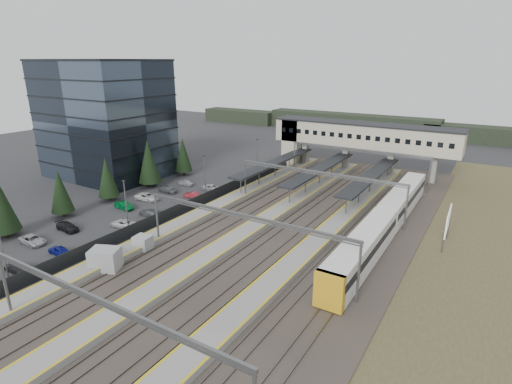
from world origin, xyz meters
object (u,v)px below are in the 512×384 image
Objects in this scene: billboard at (448,222)px; relay_cabin_near at (105,260)px; relay_cabin_far at (143,243)px; office_building at (106,119)px; train at (385,222)px; footbridge at (350,137)px.

relay_cabin_near is at bearing -139.75° from billboard.
relay_cabin_far is 40.79m from billboard.
relay_cabin_far is at bearing -33.89° from office_building.
train is at bearing -1.55° from office_building.
billboard reaches higher than train.
relay_cabin_near is 0.67× the size of billboard.
office_building is at bearing 179.70° from billboard.
train is at bearing 46.54° from relay_cabin_near.
relay_cabin_far is (33.89, -22.77, -11.19)m from office_building.
relay_cabin_near is 1.70× the size of relay_cabin_far.
train is (26.11, 21.14, 1.23)m from relay_cabin_far.
train is (16.30, -31.63, -5.70)m from footbridge.
billboard is (33.99, 22.42, 2.48)m from relay_cabin_far.
billboard reaches higher than relay_cabin_far.
relay_cabin_far is 33.62m from train.
billboard is (67.88, -0.35, -8.71)m from office_building.
footbridge is (43.70, 30.00, -4.26)m from office_building.
relay_cabin_far is 0.06× the size of train.
train reaches higher than relay_cabin_far.
office_building reaches higher than relay_cabin_far.
office_building is at bearing 139.73° from relay_cabin_near.
footbridge reaches higher than billboard.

